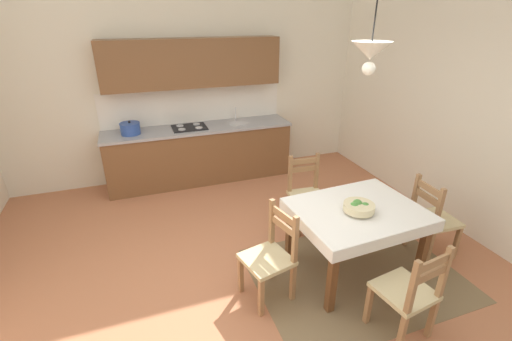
{
  "coord_description": "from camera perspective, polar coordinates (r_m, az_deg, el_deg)",
  "views": [
    {
      "loc": [
        -0.89,
        -2.71,
        2.54
      ],
      "look_at": [
        0.12,
        0.13,
        1.18
      ],
      "focal_mm": 24.69,
      "sensor_mm": 36.0,
      "label": 1
    }
  ],
  "objects": [
    {
      "name": "dining_chair_window_side",
      "position": [
        4.4,
        26.69,
        -7.07
      ],
      "size": [
        0.44,
        0.44,
        0.93
      ],
      "color": "#D1BC89",
      "rests_on": "ground_plane"
    },
    {
      "name": "area_rug",
      "position": [
        4.03,
        15.76,
        -15.86
      ],
      "size": [
        2.1,
        1.6,
        0.01
      ],
      "primitive_type": "cube",
      "color": "olive",
      "rests_on": "ground_plane"
    },
    {
      "name": "kitchen_cabinetry",
      "position": [
        5.67,
        -9.38,
        6.66
      ],
      "size": [
        2.91,
        0.63,
        2.2
      ],
      "color": "brown",
      "rests_on": "ground_plane"
    },
    {
      "name": "dining_chair_tv_side",
      "position": [
        3.4,
        2.34,
        -13.81
      ],
      "size": [
        0.5,
        0.5,
        0.93
      ],
      "color": "#D1BC89",
      "rests_on": "ground_plane"
    },
    {
      "name": "pendant_lamp",
      "position": [
        3.09,
        18.09,
        17.79
      ],
      "size": [
        0.32,
        0.32,
        0.81
      ],
      "color": "black"
    },
    {
      "name": "ground_plane",
      "position": [
        3.85,
        -1.07,
        -17.94
      ],
      "size": [
        6.24,
        6.38,
        0.1
      ],
      "primitive_type": "cube",
      "color": "#B7704C"
    },
    {
      "name": "wall_back",
      "position": [
        5.75,
        -11.29,
        19.82
      ],
      "size": [
        6.24,
        0.12,
        4.27
      ],
      "primitive_type": "cube",
      "color": "silver",
      "rests_on": "ground_plane"
    },
    {
      "name": "fruit_bowl",
      "position": [
        3.58,
        16.3,
        -5.69
      ],
      "size": [
        0.3,
        0.3,
        0.12
      ],
      "color": "beige",
      "rests_on": "dining_table"
    },
    {
      "name": "dining_chair_kitchen_side",
      "position": [
        4.48,
        8.21,
        -3.89
      ],
      "size": [
        0.45,
        0.45,
        0.93
      ],
      "color": "#D1BC89",
      "rests_on": "ground_plane"
    },
    {
      "name": "dining_chair_camera_side",
      "position": [
        3.29,
        23.45,
        -17.75
      ],
      "size": [
        0.48,
        0.48,
        0.93
      ],
      "color": "#D1BC89",
      "rests_on": "ground_plane"
    },
    {
      "name": "dining_table",
      "position": [
        3.74,
        15.97,
        -7.67
      ],
      "size": [
        1.3,
        1.06,
        0.75
      ],
      "color": "brown",
      "rests_on": "ground_plane"
    },
    {
      "name": "wall_right",
      "position": [
        4.66,
        35.93,
        14.94
      ],
      "size": [
        0.12,
        6.38,
        4.27
      ],
      "primitive_type": "cube",
      "color": "silver",
      "rests_on": "ground_plane"
    }
  ]
}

